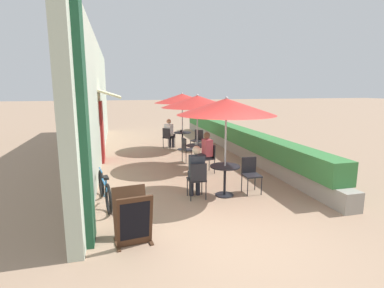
{
  "coord_description": "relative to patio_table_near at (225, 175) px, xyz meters",
  "views": [
    {
      "loc": [
        -1.86,
        -4.35,
        2.55
      ],
      "look_at": [
        0.15,
        3.65,
        1.0
      ],
      "focal_mm": 28.0,
      "sensor_mm": 36.0,
      "label": 1
    }
  ],
  "objects": [
    {
      "name": "ground_plane",
      "position": [
        -0.57,
        -2.12,
        -0.51
      ],
      "size": [
        120.0,
        120.0,
        0.0
      ],
      "primitive_type": "plane",
      "color": "#9E7F66"
    },
    {
      "name": "cafe_facade_wall",
      "position": [
        -3.11,
        4.93,
        1.58
      ],
      "size": [
        0.98,
        14.37,
        4.2
      ],
      "color": "#B2C1AD",
      "rests_on": "ground_plane"
    },
    {
      "name": "planter_hedge",
      "position": [
        2.18,
        4.97,
        0.03
      ],
      "size": [
        0.6,
        13.37,
        1.01
      ],
      "color": "gray",
      "rests_on": "ground_plane"
    },
    {
      "name": "patio_table_near",
      "position": [
        0.0,
        0.0,
        0.0
      ],
      "size": [
        0.71,
        0.71,
        0.73
      ],
      "color": "black",
      "rests_on": "ground_plane"
    },
    {
      "name": "patio_umbrella_near",
      "position": [
        -0.0,
        0.0,
        1.62
      ],
      "size": [
        2.28,
        2.28,
        2.36
      ],
      "color": "#B7B7BC",
      "rests_on": "ground_plane"
    },
    {
      "name": "cafe_chair_near_left",
      "position": [
        -0.7,
        -0.07,
        0.01
      ],
      "size": [
        0.4,
        0.4,
        0.87
      ],
      "rotation": [
        0.0,
        0.0,
        6.27
      ],
      "color": "#232328",
      "rests_on": "ground_plane"
    },
    {
      "name": "seated_patron_near_left",
      "position": [
        -0.7,
        0.04,
        0.18
      ],
      "size": [
        0.34,
        0.4,
        1.25
      ],
      "rotation": [
        0.0,
        0.0,
        6.27
      ],
      "color": "#23232D",
      "rests_on": "ground_plane"
    },
    {
      "name": "cafe_chair_near_right",
      "position": [
        0.7,
        0.07,
        0.01
      ],
      "size": [
        0.4,
        0.4,
        0.87
      ],
      "rotation": [
        0.0,
        0.0,
        9.42
      ],
      "color": "#232328",
      "rests_on": "ground_plane"
    },
    {
      "name": "patio_table_mid",
      "position": [
        0.03,
        2.67,
        0.0
      ],
      "size": [
        0.71,
        0.71,
        0.73
      ],
      "color": "black",
      "rests_on": "ground_plane"
    },
    {
      "name": "patio_umbrella_mid",
      "position": [
        0.03,
        2.67,
        1.62
      ],
      "size": [
        2.28,
        2.28,
        2.36
      ],
      "color": "#B7B7BC",
      "rests_on": "ground_plane"
    },
    {
      "name": "cafe_chair_mid_left",
      "position": [
        -0.15,
        3.35,
        0.01
      ],
      "size": [
        0.46,
        0.46,
        0.87
      ],
      "rotation": [
        0.0,
        0.0,
        4.87
      ],
      "color": "#232328",
      "rests_on": "ground_plane"
    },
    {
      "name": "cafe_chair_mid_right",
      "position": [
        0.22,
        1.99,
        0.01
      ],
      "size": [
        0.46,
        0.46,
        0.87
      ],
      "rotation": [
        0.0,
        0.0,
        8.01
      ],
      "color": "#232328",
      "rests_on": "ground_plane"
    },
    {
      "name": "seated_patron_mid_right",
      "position": [
        0.11,
        1.98,
        0.18
      ],
      "size": [
        0.45,
        0.38,
        1.25
      ],
      "rotation": [
        0.0,
        0.0,
        8.01
      ],
      "color": "#23232D",
      "rests_on": "ground_plane"
    },
    {
      "name": "coffee_cup_mid",
      "position": [
        0.01,
        2.75,
        0.27
      ],
      "size": [
        0.07,
        0.07,
        0.09
      ],
      "color": "white",
      "rests_on": "patio_table_mid"
    },
    {
      "name": "patio_table_far",
      "position": [
        0.17,
        5.54,
        0.0
      ],
      "size": [
        0.71,
        0.71,
        0.73
      ],
      "color": "black",
      "rests_on": "ground_plane"
    },
    {
      "name": "patio_umbrella_far",
      "position": [
        0.17,
        5.54,
        1.62
      ],
      "size": [
        2.28,
        2.28,
        2.36
      ],
      "color": "#B7B7BC",
      "rests_on": "ground_plane"
    },
    {
      "name": "cafe_chair_far_left",
      "position": [
        -0.36,
        6.0,
        0.01
      ],
      "size": [
        0.57,
        0.57,
        0.87
      ],
      "rotation": [
        0.0,
        0.0,
        5.47
      ],
      "color": "#232328",
      "rests_on": "ground_plane"
    },
    {
      "name": "seated_patron_far_left",
      "position": [
        -0.28,
        6.07,
        0.18
      ],
      "size": [
        0.51,
        0.51,
        1.25
      ],
      "rotation": [
        0.0,
        0.0,
        5.47
      ],
      "color": "#23232D",
      "rests_on": "ground_plane"
    },
    {
      "name": "cafe_chair_far_right",
      "position": [
        0.71,
        5.09,
        0.01
      ],
      "size": [
        0.57,
        0.57,
        0.87
      ],
      "rotation": [
        0.0,
        0.0,
        8.61
      ],
      "color": "#232328",
      "rests_on": "ground_plane"
    },
    {
      "name": "coffee_cup_far",
      "position": [
        0.15,
        5.68,
        0.27
      ],
      "size": [
        0.07,
        0.07,
        0.09
      ],
      "color": "#232328",
      "rests_on": "patio_table_far"
    },
    {
      "name": "bicycle_leaning",
      "position": [
        -2.77,
        0.11,
        -0.17
      ],
      "size": [
        0.36,
        1.74,
        0.73
      ],
      "rotation": [
        0.0,
        0.0,
        0.17
      ],
      "color": "black",
      "rests_on": "ground_plane"
    },
    {
      "name": "menu_board",
      "position": [
        -2.26,
        -1.73,
        -0.07
      ],
      "size": [
        0.65,
        0.7,
        0.9
      ],
      "rotation": [
        0.0,
        0.0,
        0.14
      ],
      "color": "#422819",
      "rests_on": "ground_plane"
    }
  ]
}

